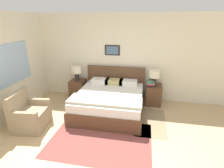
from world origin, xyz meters
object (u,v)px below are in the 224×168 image
at_px(table_lamp_by_door, 155,75).
at_px(armchair, 29,116).
at_px(nightstand_near_window, 78,89).
at_px(nightstand_by_door, 153,95).
at_px(table_lamp_near_window, 77,71).
at_px(bed, 110,101).

bearing_deg(table_lamp_by_door, armchair, -147.89).
height_order(nightstand_near_window, nightstand_by_door, same).
relative_size(nightstand_near_window, table_lamp_near_window, 1.33).
distance_m(nightstand_near_window, table_lamp_near_window, 0.61).
bearing_deg(nightstand_near_window, nightstand_by_door, 0.00).
height_order(armchair, table_lamp_by_door, table_lamp_by_door).
relative_size(nightstand_near_window, nightstand_by_door, 1.00).
relative_size(bed, table_lamp_by_door, 4.25).
bearing_deg(bed, nightstand_near_window, 149.81).
bearing_deg(nightstand_by_door, armchair, -148.22).
height_order(bed, armchair, bed).
distance_m(nightstand_by_door, table_lamp_by_door, 0.61).
bearing_deg(table_lamp_by_door, nightstand_near_window, -179.60).
bearing_deg(nightstand_near_window, table_lamp_by_door, 0.40).
height_order(nightstand_near_window, table_lamp_by_door, table_lamp_by_door).
height_order(bed, nightstand_by_door, bed).
height_order(nightstand_by_door, table_lamp_by_door, table_lamp_by_door).
xyz_separation_m(armchair, nightstand_near_window, (0.51, 1.78, 0.00)).
distance_m(nightstand_near_window, table_lamp_by_door, 2.43).
relative_size(armchair, table_lamp_by_door, 1.94).
bearing_deg(nightstand_by_door, table_lamp_by_door, 122.15).
height_order(nightstand_by_door, table_lamp_near_window, table_lamp_near_window).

